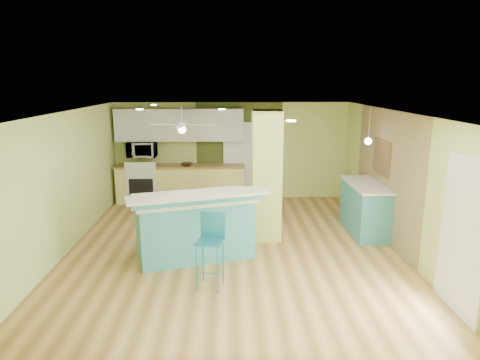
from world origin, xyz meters
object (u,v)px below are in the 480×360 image
object	(u,v)px
canister	(199,194)
fruit_bowl	(187,164)
side_counter	(365,208)
peninsula	(194,225)
bar_stool	(211,237)

from	to	relation	value
canister	fruit_bowl	bearing A→B (deg)	98.66
canister	side_counter	bearing A→B (deg)	20.67
peninsula	fruit_bowl	distance (m)	3.52
canister	bar_stool	bearing A→B (deg)	-76.32
side_counter	fruit_bowl	size ratio (longest dim) A/B	5.50
bar_stool	canister	bearing A→B (deg)	117.83
bar_stool	fruit_bowl	world-z (taller)	bar_stool
peninsula	bar_stool	size ratio (longest dim) A/B	2.15
side_counter	canister	distance (m)	3.57
canister	peninsula	bearing A→B (deg)	130.37
side_counter	bar_stool	bearing A→B (deg)	-143.34
fruit_bowl	canister	size ratio (longest dim) A/B	1.86
peninsula	side_counter	xyz separation A→B (m)	(3.38, 1.13, -0.06)
side_counter	fruit_bowl	bearing A→B (deg)	148.58
side_counter	fruit_bowl	xyz separation A→B (m)	(-3.83, 2.34, 0.46)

